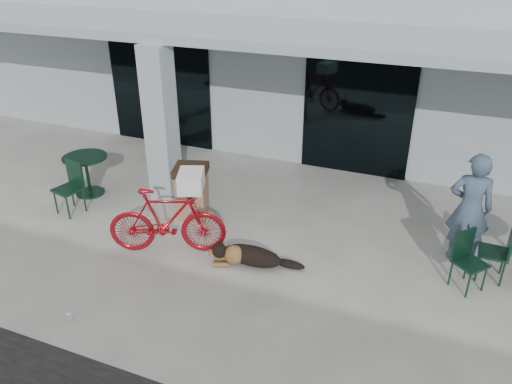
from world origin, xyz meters
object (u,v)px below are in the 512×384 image
at_px(bicycle, 167,221).
at_px(dog, 252,255).
at_px(person, 470,208).
at_px(cafe_chair_near, 68,189).
at_px(cafe_chair_far_b, 494,252).
at_px(cafe_table_near, 88,175).
at_px(cafe_chair_far_a, 470,263).
at_px(trash_receptacle, 192,191).

height_order(bicycle, dog, bicycle).
bearing_deg(bicycle, person, -91.75).
xyz_separation_m(cafe_chair_near, cafe_chair_far_b, (7.57, 0.80, -0.04)).
bearing_deg(cafe_chair_near, bicycle, 3.00).
xyz_separation_m(cafe_table_near, person, (7.32, 0.40, 0.53)).
relative_size(dog, person, 0.61).
distance_m(cafe_chair_far_a, cafe_chair_far_b, 0.54).
relative_size(cafe_table_near, cafe_chair_far_a, 0.97).
distance_m(bicycle, cafe_chair_far_b, 5.24).
bearing_deg(trash_receptacle, cafe_chair_far_b, -0.00).
bearing_deg(trash_receptacle, cafe_chair_near, -160.59).
relative_size(person, trash_receptacle, 1.84).
bearing_deg(cafe_table_near, person, 3.13).
bearing_deg(trash_receptacle, cafe_chair_far_a, -4.89).
bearing_deg(person, trash_receptacle, 0.14).
distance_m(bicycle, cafe_chair_near, 2.53).
bearing_deg(bicycle, dog, -105.41).
bearing_deg(dog, bicycle, 165.21).
distance_m(cafe_chair_near, person, 7.24).
relative_size(cafe_chair_near, person, 0.55).
bearing_deg(trash_receptacle, bicycle, -80.30).
xyz_separation_m(cafe_chair_far_b, person, (-0.44, 0.40, 0.47)).
height_order(cafe_chair_far_a, person, person).
relative_size(bicycle, cafe_chair_far_a, 2.12).
distance_m(dog, person, 3.58).
bearing_deg(cafe_chair_far_b, cafe_chair_far_a, -35.28).
distance_m(cafe_chair_far_b, trash_receptacle, 5.30).
distance_m(cafe_chair_near, cafe_chair_far_b, 7.61).
height_order(cafe_chair_near, trash_receptacle, cafe_chair_near).
bearing_deg(cafe_table_near, cafe_chair_far_b, 0.00).
xyz_separation_m(bicycle, dog, (1.48, 0.15, -0.40)).
xyz_separation_m(cafe_chair_far_a, trash_receptacle, (-4.97, 0.43, 0.05)).
relative_size(cafe_chair_far_b, trash_receptacle, 0.93).
height_order(bicycle, trash_receptacle, bicycle).
xyz_separation_m(dog, cafe_chair_far_a, (3.28, 0.67, 0.27)).
relative_size(cafe_chair_near, cafe_chair_far_a, 1.11).
height_order(cafe_chair_far_a, cafe_chair_far_b, cafe_chair_far_b).
distance_m(dog, cafe_chair_far_b, 3.78).
xyz_separation_m(cafe_table_near, cafe_chair_far_a, (7.44, -0.43, 0.04)).
height_order(dog, cafe_chair_far_b, cafe_chair_far_b).
distance_m(cafe_table_near, person, 7.35).
xyz_separation_m(cafe_chair_far_b, trash_receptacle, (-5.30, 0.00, 0.03)).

